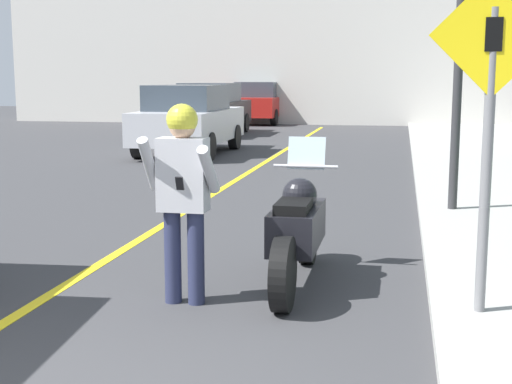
# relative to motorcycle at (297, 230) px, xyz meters

# --- Properties ---
(road_center_line) EXTENTS (0.12, 36.00, 0.01)m
(road_center_line) POSITION_rel_motorcycle_xyz_m (-2.04, 2.62, -0.50)
(road_center_line) COLOR yellow
(road_center_line) RESTS_ON ground
(building_backdrop) EXTENTS (28.00, 1.20, 7.03)m
(building_backdrop) POSITION_rel_motorcycle_xyz_m (-1.44, 22.62, 3.02)
(building_backdrop) COLOR beige
(building_backdrop) RESTS_ON ground
(motorcycle) EXTENTS (0.62, 2.16, 1.29)m
(motorcycle) POSITION_rel_motorcycle_xyz_m (0.00, 0.00, 0.00)
(motorcycle) COLOR black
(motorcycle) RESTS_ON ground
(person_biker) EXTENTS (0.59, 0.46, 1.65)m
(person_biker) POSITION_rel_motorcycle_xyz_m (-0.84, -0.74, 0.50)
(person_biker) COLOR #282D4C
(person_biker) RESTS_ON ground
(crossing_sign) EXTENTS (0.91, 0.08, 2.51)m
(crossing_sign) POSITION_rel_motorcycle_xyz_m (1.51, -0.79, 1.11)
(crossing_sign) COLOR slate
(crossing_sign) RESTS_ON sidewalk_curb
(traffic_light) EXTENTS (0.26, 0.30, 3.84)m
(traffic_light) POSITION_rel_motorcycle_xyz_m (1.60, 3.58, 2.27)
(traffic_light) COLOR #2D2D30
(traffic_light) RESTS_ON sidewalk_curb
(parked_car_silver) EXTENTS (1.88, 4.20, 1.68)m
(parked_car_silver) POSITION_rel_motorcycle_xyz_m (-4.20, 10.56, 0.36)
(parked_car_silver) COLOR black
(parked_car_silver) RESTS_ON ground
(parked_car_black) EXTENTS (1.88, 4.20, 1.68)m
(parked_car_black) POSITION_rel_motorcycle_xyz_m (-5.23, 16.45, 0.36)
(parked_car_black) COLOR black
(parked_car_black) RESTS_ON ground
(parked_car_red) EXTENTS (1.88, 4.20, 1.68)m
(parked_car_red) POSITION_rel_motorcycle_xyz_m (-4.82, 22.53, 0.36)
(parked_car_red) COLOR black
(parked_car_red) RESTS_ON ground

